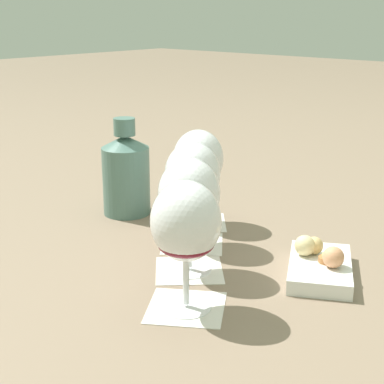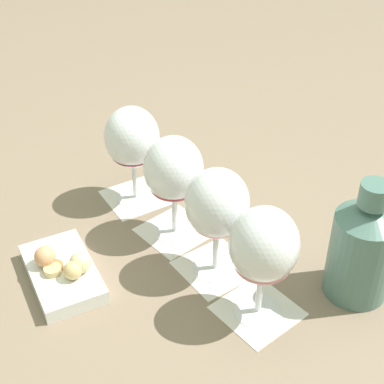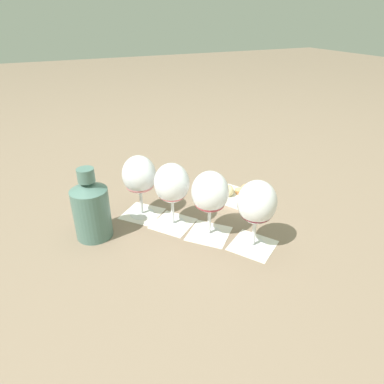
# 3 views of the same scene
# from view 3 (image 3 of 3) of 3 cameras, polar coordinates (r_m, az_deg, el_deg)

# --- Properties ---
(ground_plane) EXTENTS (8.00, 8.00, 0.00)m
(ground_plane) POSITION_cam_3_polar(r_m,az_deg,el_deg) (0.99, 0.04, -6.03)
(ground_plane) COLOR #7F6B56
(tasting_card_0) EXTENTS (0.15, 0.15, 0.00)m
(tasting_card_0) POSITION_cam_3_polar(r_m,az_deg,el_deg) (1.07, -8.29, -3.56)
(tasting_card_0) COLOR silver
(tasting_card_0) RESTS_ON ground_plane
(tasting_card_1) EXTENTS (0.15, 0.15, 0.00)m
(tasting_card_1) POSITION_cam_3_polar(r_m,az_deg,el_deg) (1.01, -3.18, -5.24)
(tasting_card_1) COLOR silver
(tasting_card_1) RESTS_ON ground_plane
(tasting_card_2) EXTENTS (0.15, 0.15, 0.00)m
(tasting_card_2) POSITION_cam_3_polar(r_m,az_deg,el_deg) (0.97, 2.83, -6.91)
(tasting_card_2) COLOR silver
(tasting_card_2) RESTS_ON ground_plane
(tasting_card_3) EXTENTS (0.15, 0.15, 0.00)m
(tasting_card_3) POSITION_cam_3_polar(r_m,az_deg,el_deg) (0.94, 10.07, -8.73)
(tasting_card_3) COLOR silver
(tasting_card_3) RESTS_ON ground_plane
(wine_glass_0) EXTENTS (0.10, 0.10, 0.19)m
(wine_glass_0) POSITION_cam_3_polar(r_m,az_deg,el_deg) (1.01, -8.77, 2.47)
(wine_glass_0) COLOR white
(wine_glass_0) RESTS_ON tasting_card_0
(wine_glass_1) EXTENTS (0.10, 0.10, 0.19)m
(wine_glass_1) POSITION_cam_3_polar(r_m,az_deg,el_deg) (0.95, -3.38, 1.04)
(wine_glass_1) COLOR white
(wine_glass_1) RESTS_ON tasting_card_1
(wine_glass_2) EXTENTS (0.10, 0.10, 0.19)m
(wine_glass_2) POSITION_cam_3_polar(r_m,az_deg,el_deg) (0.90, 3.02, -0.44)
(wine_glass_2) COLOR white
(wine_glass_2) RESTS_ON tasting_card_2
(wine_glass_3) EXTENTS (0.10, 0.10, 0.19)m
(wine_glass_3) POSITION_cam_3_polar(r_m,az_deg,el_deg) (0.87, 10.75, -2.16)
(wine_glass_3) COLOR white
(wine_glass_3) RESTS_ON tasting_card_3
(ceramic_vase) EXTENTS (0.10, 0.10, 0.20)m
(ceramic_vase) POSITION_cam_3_polar(r_m,az_deg,el_deg) (0.95, -16.46, -2.57)
(ceramic_vase) COLOR #4C7066
(ceramic_vase) RESTS_ON ground_plane
(snack_dish) EXTENTS (0.19, 0.17, 0.06)m
(snack_dish) POSITION_cam_3_polar(r_m,az_deg,el_deg) (1.12, 7.54, -0.66)
(snack_dish) COLOR white
(snack_dish) RESTS_ON ground_plane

